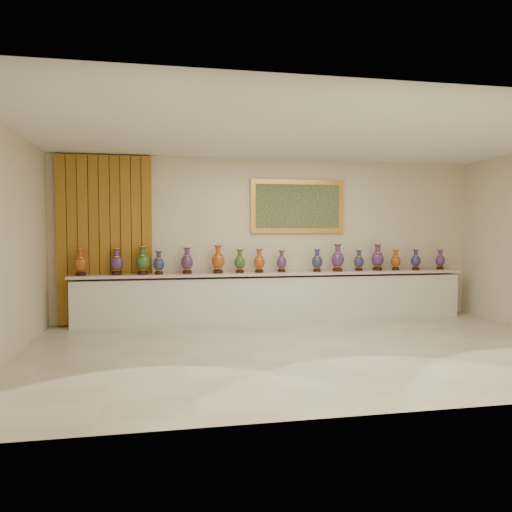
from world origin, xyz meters
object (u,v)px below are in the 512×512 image
Objects in this scene: vase_0 at (81,263)px; vase_2 at (143,262)px; vase_1 at (117,263)px; counter at (275,297)px.

vase_0 is 0.94× the size of vase_2.
vase_2 reaches higher than vase_1.
vase_1 is at bearing 179.74° from counter.
vase_2 is (0.44, -0.05, 0.01)m from vase_1.
counter is 15.69× the size of vase_1.
vase_1 is at bearing 173.49° from vase_2.
vase_2 reaches higher than vase_0.
vase_1 is (-2.82, 0.01, 0.67)m from counter.
counter is 15.83× the size of vase_0.
vase_2 is at bearing -6.51° from vase_1.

